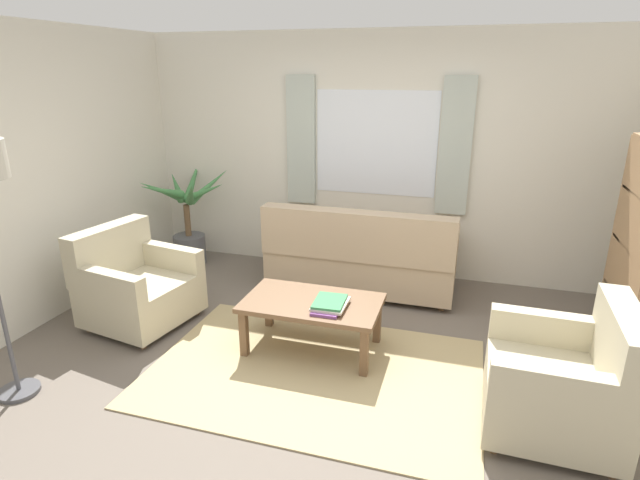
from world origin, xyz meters
TOP-DOWN VIEW (x-y plane):
  - ground_plane at (0.00, 0.00)m, footprint 6.24×6.24m
  - wall_back at (0.00, 2.26)m, footprint 5.32×0.12m
  - wall_left at (-2.66, 0.00)m, footprint 0.12×4.40m
  - window_with_curtains at (0.00, 2.18)m, footprint 1.98×0.07m
  - area_rug at (0.00, 0.00)m, footprint 2.48×1.68m
  - couch at (0.00, 1.60)m, footprint 1.90×0.82m
  - armchair_left at (-1.79, 0.33)m, footprint 0.95×0.96m
  - armchair_right at (1.69, -0.16)m, footprint 0.84×0.86m
  - coffee_table at (-0.12, 0.32)m, footprint 1.10×0.64m
  - book_stack_on_table at (0.05, 0.25)m, footprint 0.26×0.35m
  - potted_plant at (-2.11, 1.78)m, footprint 0.95×1.30m

SIDE VIEW (x-z plane):
  - ground_plane at x=0.00m, z-range 0.00..0.00m
  - area_rug at x=0.00m, z-range 0.00..0.01m
  - armchair_left at x=-1.79m, z-range -0.09..0.79m
  - armchair_right at x=1.69m, z-range -0.09..0.79m
  - couch at x=0.00m, z-range -0.09..0.83m
  - coffee_table at x=-0.12m, z-range 0.16..0.60m
  - book_stack_on_table at x=0.05m, z-range 0.44..0.50m
  - potted_plant at x=-2.11m, z-range -0.09..1.13m
  - wall_back at x=0.00m, z-range 0.00..2.60m
  - wall_left at x=-2.66m, z-range 0.00..2.60m
  - window_with_curtains at x=0.00m, z-range 0.75..2.15m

